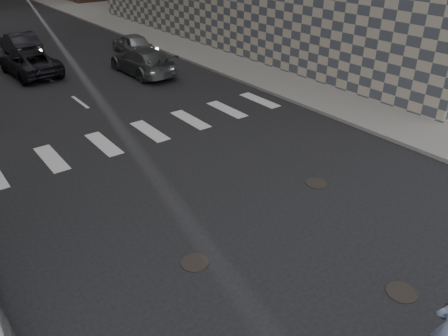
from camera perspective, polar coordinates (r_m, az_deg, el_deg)
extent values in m
plane|color=black|center=(11.41, 8.18, -11.32)|extent=(160.00, 160.00, 0.00)
cube|color=gray|center=(34.10, 1.82, 16.64)|extent=(13.00, 80.00, 0.15)
cube|color=black|center=(27.14, 4.52, 17.54)|extent=(0.30, 18.00, 4.00)
cylinder|color=black|center=(11.12, 22.18, -14.80)|extent=(0.70, 0.70, 0.02)
cylinder|color=black|center=(11.12, -3.84, -12.21)|extent=(0.70, 0.70, 0.02)
cylinder|color=black|center=(14.53, 11.96, -1.95)|extent=(0.70, 0.70, 0.02)
imported|color=#505357|center=(25.67, -10.61, 13.59)|extent=(2.12, 5.09, 1.47)
imported|color=black|center=(27.37, -24.04, 12.47)|extent=(2.55, 5.06, 1.37)
imported|color=#A3A6AA|center=(30.25, -11.91, 15.64)|extent=(1.84, 4.04, 1.34)
imported|color=black|center=(32.00, -25.07, 14.48)|extent=(1.63, 4.58, 1.50)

